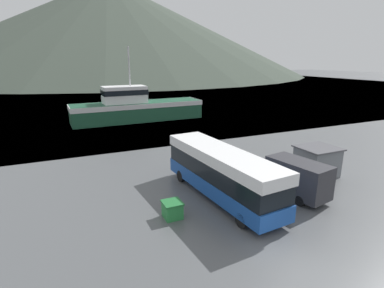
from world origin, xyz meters
name	(u,v)px	position (x,y,z in m)	size (l,w,h in m)	color
ground_plane	(288,267)	(0.00, 0.00, 0.00)	(400.00, 400.00, 0.00)	#515456
water_surface	(76,80)	(0.00, 140.88, 0.00)	(240.00, 240.00, 0.00)	slate
hill_backdrop	(111,28)	(25.96, 190.98, 27.50)	(230.05, 230.05, 55.00)	#3D473D
tour_bus	(221,171)	(0.74, 7.62, 1.89)	(3.48, 11.02, 3.38)	#194799
delivery_van	(291,176)	(5.39, 6.05, 1.37)	(3.00, 6.26, 2.61)	#2D2D33
fishing_boat	(136,107)	(2.01, 36.40, 2.06)	(20.02, 5.41, 10.97)	#1E5138
storage_bin	(172,210)	(-3.27, 6.38, 0.52)	(1.13, 1.16, 1.02)	#287F3D
dock_kiosk	(317,161)	(9.90, 8.01, 1.20)	(3.08, 2.81, 2.38)	slate
small_boat	(121,109)	(1.59, 45.95, 0.44)	(7.63, 3.34, 0.87)	maroon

